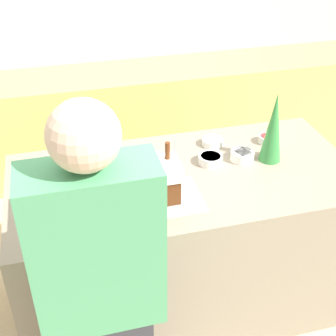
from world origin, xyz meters
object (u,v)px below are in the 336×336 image
(candy_bowl_far_left, at_px, (267,139))
(candy_bowl_front_corner, at_px, (212,142))
(candy_bowl_near_tray_right, at_px, (99,149))
(gingerbread_house, at_px, (159,180))
(candy_bowl_far_right, at_px, (211,159))
(candy_bowl_behind_tray, at_px, (152,159))
(decorative_tree, at_px, (273,127))
(candy_bowl_center_rear, at_px, (242,155))
(person, at_px, (102,302))
(baking_tray, at_px, (159,199))
(cookbook, at_px, (64,159))
(candy_bowl_near_tray_left, at_px, (60,180))

(candy_bowl_far_left, relative_size, candy_bowl_front_corner, 0.80)
(candy_bowl_near_tray_right, bearing_deg, gingerbread_house, -67.15)
(gingerbread_house, distance_m, candy_bowl_front_corner, 0.63)
(candy_bowl_far_right, bearing_deg, candy_bowl_behind_tray, 163.92)
(decorative_tree, height_order, candy_bowl_front_corner, decorative_tree)
(candy_bowl_center_rear, xyz_separation_m, person, (-0.89, -0.78, -0.06))
(person, bearing_deg, candy_bowl_behind_tray, 65.40)
(candy_bowl_far_left, height_order, person, person)
(gingerbread_house, relative_size, candy_bowl_front_corner, 2.39)
(baking_tray, distance_m, candy_bowl_far_left, 0.85)
(candy_bowl_front_corner, height_order, cookbook, candy_bowl_front_corner)
(candy_bowl_center_rear, xyz_separation_m, candy_bowl_front_corner, (-0.11, 0.20, -0.01))
(candy_bowl_front_corner, bearing_deg, baking_tray, -134.35)
(candy_bowl_near_tray_right, xyz_separation_m, candy_bowl_front_corner, (0.65, -0.08, -0.00))
(baking_tray, relative_size, person, 0.24)
(decorative_tree, distance_m, candy_bowl_front_corner, 0.39)
(candy_bowl_far_left, distance_m, candy_bowl_front_corner, 0.32)
(decorative_tree, height_order, candy_bowl_near_tray_left, decorative_tree)
(baking_tray, xyz_separation_m, candy_bowl_far_left, (0.75, 0.39, 0.02))
(candy_bowl_near_tray_left, relative_size, candy_bowl_center_rear, 1.07)
(candy_bowl_behind_tray, height_order, candy_bowl_front_corner, candy_bowl_behind_tray)
(gingerbread_house, bearing_deg, candy_bowl_near_tray_left, 149.83)
(candy_bowl_near_tray_right, bearing_deg, baking_tray, -67.20)
(candy_bowl_far_left, relative_size, person, 0.06)
(baking_tray, xyz_separation_m, candy_bowl_center_rear, (0.54, 0.24, 0.03))
(decorative_tree, bearing_deg, person, -144.33)
(candy_bowl_far_left, height_order, candy_bowl_far_right, candy_bowl_far_right)
(baking_tray, relative_size, candy_bowl_far_right, 3.12)
(candy_bowl_front_corner, distance_m, person, 1.26)
(baking_tray, distance_m, person, 0.65)
(gingerbread_house, height_order, person, person)
(baking_tray, relative_size, candy_bowl_near_tray_right, 3.03)
(decorative_tree, height_order, candy_bowl_behind_tray, decorative_tree)
(candy_bowl_far_right, bearing_deg, candy_bowl_far_left, 18.35)
(baking_tray, distance_m, cookbook, 0.65)
(decorative_tree, relative_size, candy_bowl_near_tray_left, 2.89)
(gingerbread_house, xyz_separation_m, candy_bowl_front_corner, (0.43, 0.44, -0.10))
(candy_bowl_center_rear, bearing_deg, decorative_tree, -12.93)
(baking_tray, distance_m, candy_bowl_front_corner, 0.62)
(candy_bowl_near_tray_right, xyz_separation_m, candy_bowl_near_tray_left, (-0.24, -0.26, -0.00))
(cookbook, xyz_separation_m, person, (0.07, -1.03, -0.04))
(baking_tray, xyz_separation_m, person, (-0.36, -0.54, -0.04))
(candy_bowl_far_right, xyz_separation_m, cookbook, (-0.78, 0.23, -0.02))
(candy_bowl_behind_tray, xyz_separation_m, cookbook, (-0.47, 0.14, -0.01))
(decorative_tree, bearing_deg, candy_bowl_far_right, 172.08)
(candy_bowl_far_left, relative_size, cookbook, 0.56)
(person, bearing_deg, candy_bowl_far_left, 39.89)
(candy_bowl_behind_tray, bearing_deg, cookbook, 163.17)
(candy_bowl_far_right, xyz_separation_m, candy_bowl_front_corner, (0.08, 0.19, -0.00))
(baking_tray, bearing_deg, candy_bowl_far_right, 35.75)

